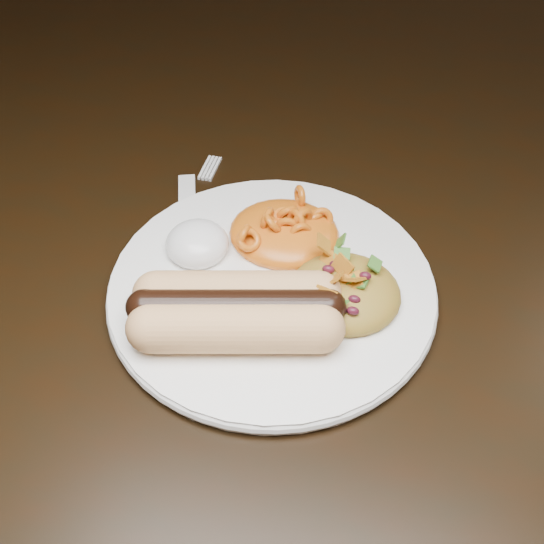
# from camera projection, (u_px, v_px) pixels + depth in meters

# --- Properties ---
(floor) EXTENTS (4.00, 4.00, 0.00)m
(floor) POSITION_uv_depth(u_px,v_px,m) (316.00, 507.00, 1.14)
(floor) COLOR #553119
(floor) RESTS_ON ground
(table) EXTENTS (1.60, 0.90, 0.75)m
(table) POSITION_uv_depth(u_px,v_px,m) (347.00, 243.00, 0.67)
(table) COLOR black
(table) RESTS_ON floor
(plate) EXTENTS (0.25, 0.25, 0.01)m
(plate) POSITION_uv_depth(u_px,v_px,m) (272.00, 287.00, 0.49)
(plate) COLOR white
(plate) RESTS_ON table
(hotdog) EXTENTS (0.13, 0.09, 0.03)m
(hotdog) POSITION_uv_depth(u_px,v_px,m) (236.00, 310.00, 0.44)
(hotdog) COLOR #E9A56C
(hotdog) RESTS_ON plate
(mac_and_cheese) EXTENTS (0.11, 0.10, 0.03)m
(mac_and_cheese) POSITION_uv_depth(u_px,v_px,m) (284.00, 221.00, 0.51)
(mac_and_cheese) COLOR orange
(mac_and_cheese) RESTS_ON plate
(sour_cream) EXTENTS (0.06, 0.06, 0.03)m
(sour_cream) POSITION_uv_depth(u_px,v_px,m) (197.00, 237.00, 0.50)
(sour_cream) COLOR white
(sour_cream) RESTS_ON plate
(taco_salad) EXTENTS (0.08, 0.08, 0.04)m
(taco_salad) POSITION_uv_depth(u_px,v_px,m) (346.00, 285.00, 0.46)
(taco_salad) COLOR #CE4925
(taco_salad) RESTS_ON plate
(fork) EXTENTS (0.07, 0.16, 0.00)m
(fork) POSITION_uv_depth(u_px,v_px,m) (187.00, 212.00, 0.56)
(fork) COLOR silver
(fork) RESTS_ON table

